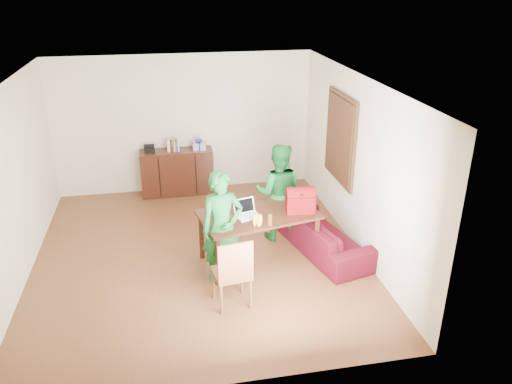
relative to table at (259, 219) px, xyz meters
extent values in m
cube|color=#492512|center=(-0.88, 0.31, -0.75)|extent=(5.00, 5.50, 0.10)
cube|color=white|center=(-0.88, 0.31, 2.05)|extent=(5.00, 5.50, 0.10)
cube|color=beige|center=(-0.88, 3.11, 0.65)|extent=(5.00, 0.10, 2.70)
cube|color=beige|center=(-0.88, -2.49, 0.65)|extent=(5.00, 0.10, 2.70)
cube|color=beige|center=(-3.43, 0.31, 0.65)|extent=(0.10, 5.50, 2.70)
cube|color=beige|center=(1.67, 0.31, 0.65)|extent=(0.10, 5.50, 2.70)
cube|color=#3F2614|center=(1.58, 1.01, 0.85)|extent=(0.04, 1.28, 1.48)
cube|color=#513718|center=(1.55, 1.01, 0.85)|extent=(0.01, 1.18, 1.36)
cube|color=black|center=(-1.08, 2.82, -0.25)|extent=(1.40, 0.45, 0.90)
cube|color=black|center=(-1.58, 2.82, 0.27)|extent=(0.20, 0.14, 0.14)
cube|color=#B9B7C1|center=(-0.63, 2.82, 0.27)|extent=(0.24, 0.22, 0.14)
ellipsoid|color=#17269A|center=(-0.63, 2.82, 0.38)|extent=(0.14, 0.14, 0.07)
cube|color=black|center=(0.00, 0.00, 0.08)|extent=(1.87, 1.29, 0.04)
cylinder|color=black|center=(-0.68, -0.55, -0.32)|extent=(0.07, 0.07, 0.76)
cylinder|color=black|center=(0.84, -0.23, -0.32)|extent=(0.07, 0.07, 0.76)
cylinder|color=black|center=(-0.84, 0.23, -0.32)|extent=(0.07, 0.07, 0.76)
cylinder|color=black|center=(0.68, 0.55, -0.32)|extent=(0.07, 0.07, 0.76)
cube|color=brown|center=(-0.56, -1.01, -0.23)|extent=(0.52, 0.50, 0.05)
cube|color=brown|center=(-0.53, -1.21, 0.05)|extent=(0.46, 0.10, 0.52)
imported|color=#156025|center=(-0.59, -0.39, 0.12)|extent=(0.64, 0.46, 1.64)
imported|color=#145D23|center=(0.46, 0.67, 0.12)|extent=(0.93, 0.81, 1.63)
cube|color=white|center=(-0.17, -0.09, 0.11)|extent=(0.38, 0.31, 0.02)
cube|color=black|center=(-0.17, -0.09, 0.23)|extent=(0.34, 0.17, 0.21)
cylinder|color=#563613|center=(0.09, -0.39, 0.20)|extent=(0.08, 0.08, 0.19)
cube|color=maroon|center=(0.62, -0.06, 0.26)|extent=(0.44, 0.28, 0.31)
imported|color=#380807|center=(1.07, 0.12, -0.42)|extent=(1.19, 2.05, 0.56)
camera|label=1|loc=(-1.28, -6.50, 3.34)|focal=35.00mm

